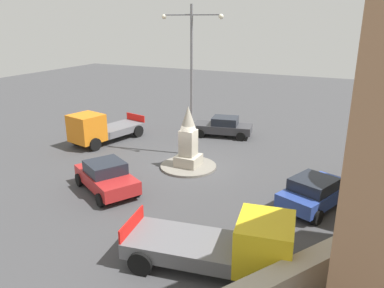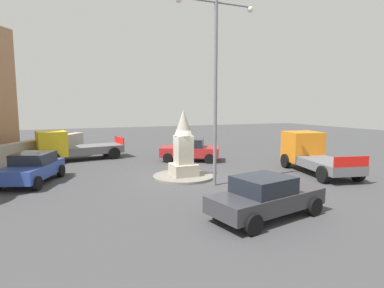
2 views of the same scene
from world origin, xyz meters
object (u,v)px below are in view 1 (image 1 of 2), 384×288
Objects in this scene: truck_yellow_passing at (227,245)px; streetlamp at (192,69)px; monument at (188,140)px; car_red_near_island at (106,176)px; truck_orange_waiting at (99,129)px; car_dark_grey_approaching at (223,126)px; car_blue_parked_right at (315,192)px.

streetlamp is at bearing 121.84° from truck_yellow_passing.
monument is 0.60× the size of truck_yellow_passing.
streetlamp is at bearing 77.62° from car_red_near_island.
car_dark_grey_approaching is at bearing 37.09° from truck_orange_waiting.
monument reaches higher than truck_orange_waiting.
monument is 7.53m from truck_orange_waiting.
monument is 7.51m from car_blue_parked_right.
truck_orange_waiting reaches higher than truck_yellow_passing.
car_blue_parked_right is at bearing -47.33° from car_dark_grey_approaching.
streetlamp is 8.13m from car_red_near_island.
car_blue_parked_right is at bearing 16.02° from car_red_near_island.
car_dark_grey_approaching is 1.05× the size of car_blue_parked_right.
streetlamp is at bearing -94.34° from car_dark_grey_approaching.
streetlamp is at bearing 154.30° from car_blue_parked_right.
car_dark_grey_approaching is 11.20m from car_red_near_island.
truck_orange_waiting is (-12.70, 9.05, 0.06)m from truck_yellow_passing.
truck_yellow_passing is (6.10, -9.82, -4.33)m from streetlamp.
truck_orange_waiting is (-6.60, -0.77, -4.26)m from streetlamp.
streetlamp reaches higher than car_blue_parked_right.
car_dark_grey_approaching is 11.34m from car_blue_parked_right.
car_red_near_island is at bearing -48.44° from truck_orange_waiting.
monument is at bearing 63.72° from car_red_near_island.
monument is 4.25m from streetlamp.
monument is 0.79× the size of car_dark_grey_approaching.
car_dark_grey_approaching is at bearing 111.94° from truck_yellow_passing.
car_blue_parked_right is at bearing -14.05° from monument.
streetlamp reaches higher than truck_yellow_passing.
streetlamp is at bearing 111.12° from monument.
monument is 9.43m from truck_yellow_passing.
truck_yellow_passing is (5.76, -14.30, 0.25)m from car_dark_grey_approaching.
truck_orange_waiting is at bearing 144.52° from truck_yellow_passing.
truck_orange_waiting is at bearing 131.56° from car_red_near_island.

